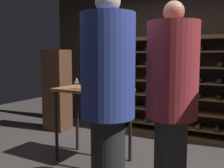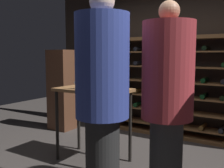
% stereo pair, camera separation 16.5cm
% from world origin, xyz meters
% --- Properties ---
extents(back_wall, '(4.96, 0.10, 2.70)m').
position_xyz_m(back_wall, '(0.00, 1.94, 1.35)').
color(back_wall, black).
rests_on(back_wall, ground).
extents(wine_rack, '(2.65, 0.32, 1.74)m').
position_xyz_m(wine_rack, '(0.33, 1.73, 0.87)').
color(wine_rack, brown).
rests_on(wine_rack, ground).
extents(tasting_table, '(0.98, 0.56, 0.99)m').
position_xyz_m(tasting_table, '(-0.44, 0.11, 0.84)').
color(tasting_table, brown).
rests_on(tasting_table, ground).
extents(person_host_in_suit, '(0.49, 0.49, 2.01)m').
position_xyz_m(person_host_in_suit, '(0.27, -0.72, 1.10)').
color(person_host_in_suit, black).
rests_on(person_host_in_suit, ground).
extents(person_guest_plum_blouse, '(0.48, 0.48, 1.91)m').
position_xyz_m(person_guest_plum_blouse, '(0.75, -0.35, 1.06)').
color(person_guest_plum_blouse, '#303030').
rests_on(person_guest_plum_blouse, ground).
extents(display_cabinet, '(0.44, 0.36, 1.52)m').
position_xyz_m(display_cabinet, '(-1.86, 1.04, 0.76)').
color(display_cabinet, '#4C2D1E').
rests_on(display_cabinet, ground).
extents(wine_bottle_black_capsule, '(0.07, 0.07, 0.34)m').
position_xyz_m(wine_bottle_black_capsule, '(-0.46, 0.30, 1.11)').
color(wine_bottle_black_capsule, black).
rests_on(wine_bottle_black_capsule, tasting_table).
extents(wine_bottle_red_label, '(0.08, 0.08, 0.33)m').
position_xyz_m(wine_bottle_red_label, '(-0.20, -0.01, 1.11)').
color(wine_bottle_red_label, black).
rests_on(wine_bottle_red_label, tasting_table).
extents(wine_bottle_amber_reserve, '(0.07, 0.07, 0.37)m').
position_xyz_m(wine_bottle_amber_reserve, '(-0.44, -0.05, 1.12)').
color(wine_bottle_amber_reserve, black).
rests_on(wine_bottle_amber_reserve, tasting_table).
extents(wine_glass_stemmed_right, '(0.07, 0.07, 0.16)m').
position_xyz_m(wine_glass_stemmed_right, '(-0.10, 0.04, 1.11)').
color(wine_glass_stemmed_right, silver).
rests_on(wine_glass_stemmed_right, tasting_table).
extents(wine_glass_stemmed_center, '(0.08, 0.08, 0.15)m').
position_xyz_m(wine_glass_stemmed_center, '(-0.59, -0.04, 1.09)').
color(wine_glass_stemmed_center, silver).
rests_on(wine_glass_stemmed_center, tasting_table).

